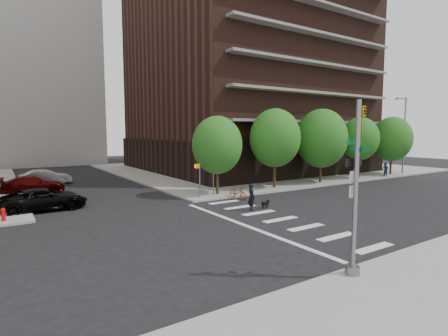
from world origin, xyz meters
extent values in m
plane|color=black|center=(0.00, 0.00, 0.00)|extent=(120.00, 120.00, 0.00)
cube|color=gray|center=(20.50, 23.50, 0.07)|extent=(39.00, 33.00, 0.15)
cube|color=silver|center=(3.00, -6.00, 0.01)|extent=(2.40, 0.50, 0.01)
cube|color=silver|center=(3.00, -4.00, 0.01)|extent=(2.40, 0.50, 0.01)
cube|color=silver|center=(3.00, -2.00, 0.01)|extent=(2.40, 0.50, 0.01)
cube|color=silver|center=(3.00, 0.00, 0.01)|extent=(2.40, 0.50, 0.01)
cube|color=silver|center=(3.00, 2.00, 0.01)|extent=(2.40, 0.50, 0.01)
cube|color=silver|center=(3.00, 4.00, 0.01)|extent=(2.40, 0.50, 0.01)
cube|color=silver|center=(3.00, 6.00, 0.01)|extent=(2.40, 0.50, 0.01)
cube|color=silver|center=(0.50, 0.00, 0.01)|extent=(0.30, 13.00, 0.01)
cube|color=black|center=(18.00, 24.00, 2.15)|extent=(25.50, 25.50, 4.00)
cube|color=maroon|center=(31.20, 14.50, 2.95)|extent=(1.40, 5.00, 0.20)
cylinder|color=#301E11|center=(4.00, 8.50, 1.30)|extent=(0.24, 0.24, 2.30)
sphere|color=#235B19|center=(4.00, 8.50, 4.05)|extent=(4.00, 4.00, 4.00)
cylinder|color=#301E11|center=(10.00, 8.50, 1.45)|extent=(0.24, 0.24, 2.60)
sphere|color=#235B19|center=(10.00, 8.50, 4.55)|extent=(4.50, 4.50, 4.50)
cylinder|color=#301E11|center=(16.00, 8.50, 1.30)|extent=(0.24, 0.24, 2.30)
sphere|color=#235B19|center=(16.00, 8.50, 4.45)|extent=(5.00, 5.00, 5.00)
cylinder|color=#301E11|center=(22.00, 8.50, 1.45)|extent=(0.24, 0.24, 2.60)
sphere|color=#235B19|center=(22.00, 8.50, 4.35)|extent=(4.00, 4.00, 4.00)
cylinder|color=#301E11|center=(28.00, 8.50, 1.30)|extent=(0.24, 0.24, 2.30)
sphere|color=#235B19|center=(28.00, 8.50, 4.25)|extent=(4.50, 4.50, 4.50)
cylinder|color=slate|center=(-0.50, -7.50, 3.15)|extent=(0.16, 0.16, 6.00)
cylinder|color=slate|center=(-0.50, -7.50, 0.30)|extent=(0.50, 0.50, 0.30)
imported|color=gold|center=(-0.25, -7.50, 5.45)|extent=(0.16, 0.20, 1.00)
cube|color=#0A5926|center=(-0.50, -7.35, 4.75)|extent=(0.75, 0.02, 0.18)
cube|color=#0A5926|center=(-0.35, -7.50, 4.50)|extent=(0.02, 0.75, 0.18)
cube|color=black|center=(-0.50, -7.38, 4.05)|extent=(0.90, 0.02, 0.28)
cube|color=silver|center=(-0.50, -7.38, 3.55)|extent=(0.32, 0.02, 0.42)
cube|color=silver|center=(-0.50, -7.38, 3.05)|extent=(0.32, 0.02, 0.42)
cylinder|color=slate|center=(2.00, 7.80, 1.45)|extent=(0.10, 0.10, 2.60)
cube|color=gold|center=(1.80, 7.80, 2.55)|extent=(0.32, 0.25, 0.32)
cylinder|color=slate|center=(3.50, 8.30, 1.25)|extent=(0.08, 0.08, 2.20)
cube|color=gold|center=(3.50, 8.15, 2.15)|extent=(0.64, 0.02, 0.64)
cylinder|color=#A50C0C|center=(-10.50, 7.80, 0.45)|extent=(0.22, 0.22, 0.60)
sphere|color=#A50C0C|center=(-10.50, 7.80, 0.76)|extent=(0.24, 0.24, 0.24)
cylinder|color=slate|center=(30.00, 8.20, 4.65)|extent=(0.18, 0.18, 9.00)
cylinder|color=slate|center=(29.10, 8.20, 8.95)|extent=(1.80, 0.14, 0.14)
cube|color=slate|center=(28.20, 8.20, 8.85)|extent=(0.50, 0.22, 0.15)
imported|color=black|center=(-8.20, 10.19, 0.72)|extent=(2.59, 5.29, 1.45)
imported|color=#3A0404|center=(-8.20, 18.11, 0.70)|extent=(2.29, 4.96, 1.40)
imported|color=#999C9F|center=(-6.77, 22.43, 0.74)|extent=(1.61, 4.50, 1.48)
imported|color=#A0310F|center=(4.58, 6.50, 0.49)|extent=(0.78, 1.91, 0.99)
imported|color=black|center=(3.06, 2.84, 0.88)|extent=(0.71, 0.53, 1.75)
cube|color=black|center=(4.21, 2.84, 0.32)|extent=(0.52, 0.22, 0.20)
cube|color=black|center=(4.49, 2.87, 0.45)|extent=(0.16, 0.14, 0.15)
cylinder|color=black|center=(4.37, 2.89, 0.11)|extent=(0.05, 0.05, 0.22)
cylinder|color=black|center=(4.06, 2.79, 0.11)|extent=(0.05, 0.05, 0.22)
imported|color=navy|center=(25.35, 7.50, 0.94)|extent=(0.91, 0.80, 1.59)
camera|label=1|loc=(-10.65, -14.84, 5.09)|focal=28.00mm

